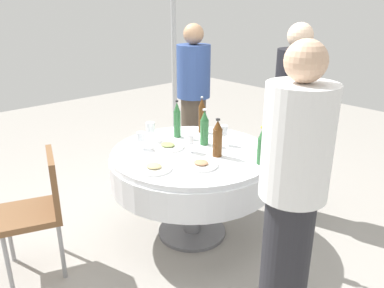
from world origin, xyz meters
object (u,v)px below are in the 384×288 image
plate_north (201,164)px  bottle_green_south (177,120)px  wine_glass_outer (190,140)px  wine_glass_right (150,128)px  wine_glass_east (224,131)px  person_front (291,200)px  bottle_brown_mid (202,116)px  plate_rear (154,168)px  dining_table (192,169)px  chair_right (41,204)px  person_south (292,120)px  bottle_green_inner (204,128)px  plate_west (168,146)px  person_inner (193,102)px  bottle_brown_outer (217,139)px  bottle_green_front (262,147)px  wine_glass_mid (141,137)px

plate_north → bottle_green_south: bearing=155.1°
wine_glass_outer → wine_glass_right: wine_glass_right is taller
wine_glass_east → person_front: size_ratio=0.10×
bottle_brown_mid → plate_rear: 0.88m
dining_table → wine_glass_right: 0.48m
bottle_brown_mid → chair_right: bottle_brown_mid is taller
plate_rear → person_south: 1.34m
bottle_green_inner → plate_rear: bearing=-78.4°
plate_west → person_south: bearing=64.1°
wine_glass_right → person_inner: (-0.44, 0.87, -0.01)m
bottle_green_south → plate_north: 0.66m
bottle_brown_outer → person_south: size_ratio=0.17×
bottle_green_south → wine_glass_right: 0.25m
bottle_green_front → person_front: person_front is taller
bottle_green_south → chair_right: (-0.05, -1.19, -0.37)m
wine_glass_mid → wine_glass_east: bearing=55.6°
plate_north → chair_right: (-0.64, -0.92, -0.23)m
bottle_brown_outer → plate_rear: bottle_brown_outer is taller
wine_glass_mid → bottle_brown_outer: bearing=33.3°
bottle_brown_mid → person_south: size_ratio=0.19×
wine_glass_right → plate_north: bearing=-2.4°
wine_glass_right → plate_rear: (0.45, -0.31, -0.11)m
wine_glass_mid → plate_west: bearing=52.8°
wine_glass_right → person_south: person_south is taller
bottle_brown_outer → wine_glass_mid: bottle_brown_outer is taller
plate_north → person_front: 0.88m
wine_glass_right → person_inner: 0.97m
wine_glass_east → chair_right: 1.46m
wine_glass_east → person_inner: bearing=152.0°
wine_glass_outer → wine_glass_right: bearing=-166.3°
bottle_green_front → person_south: person_south is taller
plate_rear → person_inner: (-0.89, 1.18, 0.10)m
dining_table → wine_glass_mid: (-0.30, -0.26, 0.24)m
bottle_green_south → wine_glass_east: 0.43m
dining_table → plate_rear: (0.08, -0.43, 0.16)m
bottle_green_front → plate_north: 0.44m
wine_glass_mid → chair_right: 0.86m
dining_table → bottle_green_south: bottle_green_south is taller
dining_table → bottle_brown_mid: bottle_brown_mid is taller
person_south → plate_rear: bearing=-80.8°
bottle_brown_outer → chair_right: bottle_brown_outer is taller
bottle_green_front → wine_glass_mid: size_ratio=2.07×
bottle_green_front → bottle_brown_mid: (-0.79, 0.17, 0.02)m
wine_glass_right → plate_north: (0.63, -0.03, -0.11)m
bottle_brown_outer → chair_right: bearing=-117.2°
person_south → chair_right: 2.09m
bottle_green_inner → chair_right: bottle_green_inner is taller
bottle_green_front → person_inner: bearing=157.4°
wine_glass_right → chair_right: size_ratio=0.19×
bottle_green_south → plate_rear: size_ratio=1.26×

